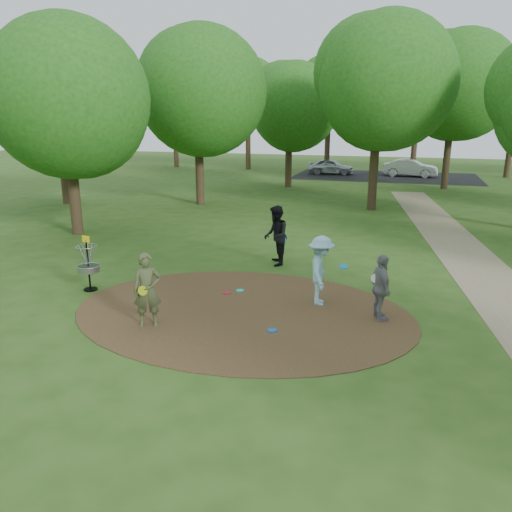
# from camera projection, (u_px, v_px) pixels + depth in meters

# --- Properties ---
(ground) EXTENTS (100.00, 100.00, 0.00)m
(ground) POSITION_uv_depth(u_px,v_px,m) (242.00, 312.00, 12.23)
(ground) COLOR #2D5119
(ground) RESTS_ON ground
(dirt_clearing) EXTENTS (8.40, 8.40, 0.02)m
(dirt_clearing) POSITION_uv_depth(u_px,v_px,m) (242.00, 311.00, 12.23)
(dirt_clearing) COLOR #47301C
(dirt_clearing) RESTS_ON ground
(parking_lot) EXTENTS (14.00, 8.00, 0.01)m
(parking_lot) POSITION_uv_depth(u_px,v_px,m) (385.00, 176.00, 39.32)
(parking_lot) COLOR black
(parking_lot) RESTS_ON ground
(player_observer_with_disc) EXTENTS (0.74, 0.65, 1.72)m
(player_observer_with_disc) POSITION_uv_depth(u_px,v_px,m) (147.00, 290.00, 11.21)
(player_observer_with_disc) COLOR #4E5934
(player_observer_with_disc) RESTS_ON ground
(player_throwing_with_disc) EXTENTS (1.09, 1.23, 1.78)m
(player_throwing_with_disc) POSITION_uv_depth(u_px,v_px,m) (321.00, 271.00, 12.51)
(player_throwing_with_disc) COLOR #98D1E3
(player_throwing_with_disc) RESTS_ON ground
(player_walking_with_disc) EXTENTS (0.98, 1.11, 1.92)m
(player_walking_with_disc) POSITION_uv_depth(u_px,v_px,m) (276.00, 236.00, 15.84)
(player_walking_with_disc) COLOR black
(player_walking_with_disc) RESTS_ON ground
(player_waiting_with_disc) EXTENTS (0.74, 1.01, 1.60)m
(player_waiting_with_disc) POSITION_uv_depth(u_px,v_px,m) (381.00, 288.00, 11.54)
(player_waiting_with_disc) COLOR gray
(player_waiting_with_disc) RESTS_ON ground
(disc_ground_cyan) EXTENTS (0.22, 0.22, 0.02)m
(disc_ground_cyan) POSITION_uv_depth(u_px,v_px,m) (240.00, 290.00, 13.64)
(disc_ground_cyan) COLOR #1AD3C5
(disc_ground_cyan) RESTS_ON dirt_clearing
(disc_ground_blue) EXTENTS (0.22, 0.22, 0.02)m
(disc_ground_blue) POSITION_uv_depth(u_px,v_px,m) (272.00, 330.00, 11.11)
(disc_ground_blue) COLOR blue
(disc_ground_blue) RESTS_ON dirt_clearing
(disc_ground_red) EXTENTS (0.22, 0.22, 0.02)m
(disc_ground_red) POSITION_uv_depth(u_px,v_px,m) (226.00, 293.00, 13.45)
(disc_ground_red) COLOR red
(disc_ground_red) RESTS_ON dirt_clearing
(car_left) EXTENTS (3.70, 1.56, 1.25)m
(car_left) POSITION_uv_depth(u_px,v_px,m) (331.00, 167.00, 40.57)
(car_left) COLOR #B8BDC0
(car_left) RESTS_ON ground
(car_right) EXTENTS (4.21, 1.78, 1.35)m
(car_right) POSITION_uv_depth(u_px,v_px,m) (410.00, 168.00, 38.94)
(car_right) COLOR #B8BCC0
(car_right) RESTS_ON ground
(disc_golf_basket) EXTENTS (0.63, 0.63, 1.54)m
(disc_golf_basket) POSITION_uv_depth(u_px,v_px,m) (88.00, 260.00, 13.52)
(disc_golf_basket) COLOR black
(disc_golf_basket) RESTS_ON ground
(tree_ring) EXTENTS (37.03, 46.06, 9.57)m
(tree_ring) POSITION_uv_depth(u_px,v_px,m) (345.00, 96.00, 18.71)
(tree_ring) COLOR #332316
(tree_ring) RESTS_ON ground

